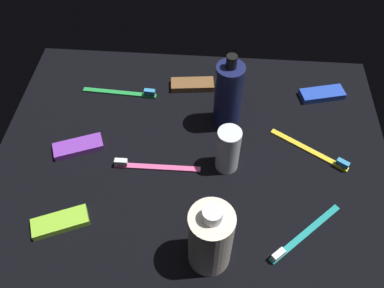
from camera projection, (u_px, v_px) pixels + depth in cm
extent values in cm
cube|color=black|center=(192.00, 154.00, 86.95)|extent=(84.00, 64.00, 1.20)
cylinder|color=#181E4C|center=(228.00, 96.00, 85.64)|extent=(5.97, 5.97, 16.15)
cylinder|color=black|center=(232.00, 62.00, 78.18)|extent=(2.20, 2.20, 2.80)
cylinder|color=silver|center=(210.00, 239.00, 66.41)|extent=(7.47, 7.47, 14.58)
cylinder|color=silver|center=(212.00, 215.00, 59.80)|extent=(3.20, 3.20, 2.20)
cylinder|color=silver|center=(228.00, 150.00, 80.22)|extent=(4.76, 4.76, 10.73)
cube|color=#E55999|center=(157.00, 167.00, 83.65)|extent=(18.01, 1.36, 0.90)
cube|color=white|center=(121.00, 162.00, 83.14)|extent=(2.61, 1.12, 1.20)
cube|color=yellow|center=(309.00, 149.00, 86.48)|extent=(15.88, 10.59, 0.90)
cube|color=#338CCC|center=(343.00, 163.00, 82.91)|extent=(2.79, 2.31, 1.20)
cube|color=teal|center=(306.00, 233.00, 74.47)|extent=(14.10, 13.03, 0.90)
cube|color=white|center=(278.00, 254.00, 70.80)|extent=(2.66, 2.57, 1.20)
cube|color=green|center=(120.00, 92.00, 97.16)|extent=(18.04, 2.22, 0.90)
cube|color=#338CCC|center=(150.00, 92.00, 95.72)|extent=(2.66, 1.25, 1.20)
cube|color=#8CD133|center=(60.00, 222.00, 75.49)|extent=(11.14, 7.77, 1.50)
cube|color=blue|center=(322.00, 94.00, 96.34)|extent=(11.07, 6.47, 1.50)
cube|color=brown|center=(192.00, 85.00, 98.36)|extent=(10.78, 5.14, 1.50)
cube|color=purple|center=(78.00, 147.00, 86.53)|extent=(11.14, 7.63, 1.50)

